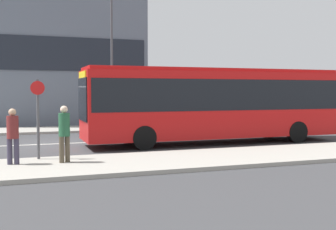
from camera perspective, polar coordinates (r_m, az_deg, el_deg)
The scene contains 11 objects.
ground_plane at distance 19.06m, azimuth -16.18°, elevation -3.83°, with size 120.00×120.00×0.00m, color #3A3A3D.
sidewalk_near at distance 12.88m, azimuth -14.49°, elevation -6.86°, with size 44.00×3.50×0.13m.
sidewalk_far at distance 25.26m, azimuth -17.05°, elevation -1.98°, with size 44.00×3.50×0.13m.
lane_centerline at distance 19.06m, azimuth -16.18°, elevation -3.81°, with size 41.80×0.16×0.01m.
city_bus at distance 18.73m, azimuth 6.26°, elevation 1.95°, with size 11.55×2.50×3.28m.
parked_car_0 at distance 26.55m, azimuth 12.41°, elevation -0.42°, with size 4.10×1.71×1.36m.
parked_car_1 at distance 29.40m, azimuth 20.83°, elevation -0.16°, with size 4.47×1.81×1.42m.
pedestrian_near_stop at distance 13.27m, azimuth -20.29°, elevation -2.28°, with size 0.34×0.34×1.66m.
pedestrian_down_pavement at distance 13.18m, azimuth -13.87°, elevation -2.01°, with size 0.34×0.34×1.73m.
bus_stop_sign at distance 14.01m, azimuth -17.21°, elevation 0.32°, with size 0.44×0.12×2.55m.
street_lamp at distance 24.77m, azimuth -7.64°, elevation 9.45°, with size 0.36×0.36×8.14m.
Camera 1 is at (-1.11, -18.89, 2.30)m, focal length 45.00 mm.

